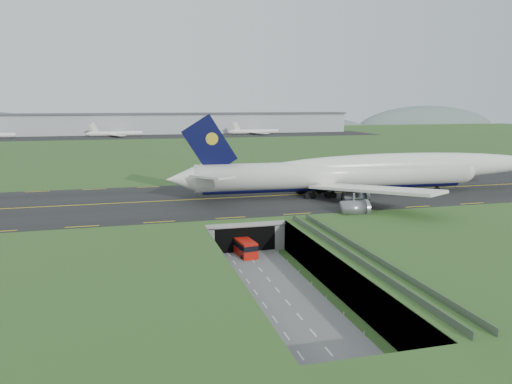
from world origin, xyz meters
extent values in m
plane|color=#305321|center=(0.00, 0.00, 0.00)|extent=(900.00, 900.00, 0.00)
cube|color=gray|center=(0.00, 0.00, 3.00)|extent=(800.00, 800.00, 6.00)
cube|color=slate|center=(0.00, -7.50, 0.10)|extent=(12.00, 75.00, 0.20)
cube|color=black|center=(0.00, 33.00, 6.09)|extent=(800.00, 44.00, 0.18)
cube|color=gray|center=(0.00, 19.00, 5.50)|extent=(16.00, 22.00, 1.00)
cube|color=gray|center=(-7.00, 19.00, 3.00)|extent=(2.00, 22.00, 6.00)
cube|color=gray|center=(7.00, 19.00, 3.00)|extent=(2.00, 22.00, 6.00)
cube|color=black|center=(0.00, 14.00, 2.50)|extent=(12.00, 12.00, 5.00)
cube|color=#A8A8A3|center=(0.00, 7.95, 5.60)|extent=(17.00, 0.50, 0.80)
cube|color=#A8A8A3|center=(11.00, -18.50, 5.80)|extent=(3.00, 53.00, 0.50)
cube|color=gray|center=(9.60, -18.50, 6.55)|extent=(0.06, 53.00, 1.00)
cube|color=gray|center=(12.40, -18.50, 6.55)|extent=(0.06, 53.00, 1.00)
cylinder|color=#A8A8A3|center=(11.00, -40.00, 2.80)|extent=(0.90, 0.90, 5.60)
cylinder|color=#A8A8A3|center=(11.00, -28.00, 2.80)|extent=(0.90, 0.90, 5.60)
cylinder|color=#A8A8A3|center=(11.00, -16.00, 2.80)|extent=(0.90, 0.90, 5.60)
cylinder|color=#A8A8A3|center=(11.00, -4.00, 2.80)|extent=(0.90, 0.90, 5.60)
cylinder|color=white|center=(28.51, 29.95, 11.31)|extent=(69.95, 9.92, 6.56)
sphere|color=white|center=(63.33, 28.27, 11.31)|extent=(6.73, 6.73, 6.43)
cone|color=white|center=(-9.38, 31.78, 11.31)|extent=(7.47, 6.57, 6.23)
ellipsoid|color=white|center=(47.31, 29.04, 12.78)|extent=(77.56, 9.76, 6.89)
ellipsoid|color=black|center=(62.30, 28.31, 12.13)|extent=(4.73, 3.09, 2.30)
cylinder|color=black|center=(28.51, 29.95, 8.75)|extent=(66.28, 5.95, 2.76)
cube|color=white|center=(31.35, 46.23, 10.28)|extent=(22.66, 29.72, 2.76)
cube|color=white|center=(-2.86, 39.16, 12.84)|extent=(9.74, 12.06, 1.05)
cube|color=white|center=(29.77, 13.46, 10.28)|extent=(20.44, 30.60, 2.76)
cube|color=white|center=(-3.60, 23.80, 12.84)|extent=(8.98, 12.18, 1.05)
cube|color=black|center=(-2.72, 31.45, 19.00)|extent=(13.05, 1.24, 14.51)
cylinder|color=gold|center=(-2.21, 31.43, 20.53)|extent=(2.90, 0.86, 2.87)
cylinder|color=slate|center=(29.72, 39.64, 7.10)|extent=(5.49, 3.64, 3.38)
cylinder|color=slate|center=(25.40, 50.62, 7.10)|extent=(5.49, 3.64, 3.38)
cylinder|color=slate|center=(28.78, 20.18, 7.10)|extent=(5.49, 3.64, 3.38)
cylinder|color=slate|center=(23.43, 9.66, 7.10)|extent=(5.49, 3.64, 3.38)
cylinder|color=black|center=(56.36, 28.60, 6.74)|extent=(1.15, 0.57, 1.13)
cube|color=black|center=(23.90, 30.17, 6.90)|extent=(6.49, 7.46, 1.44)
cube|color=red|center=(-0.67, 6.15, 1.70)|extent=(3.66, 7.76, 2.99)
cube|color=black|center=(-0.67, 6.15, 2.29)|extent=(3.73, 7.86, 1.00)
cube|color=black|center=(-0.67, 6.15, 0.45)|extent=(3.40, 7.24, 0.50)
cylinder|color=black|center=(-1.66, 3.53, 0.55)|extent=(0.45, 0.93, 0.90)
cylinder|color=black|center=(-2.25, 8.48, 0.55)|extent=(0.45, 0.93, 0.90)
cylinder|color=black|center=(0.92, 3.83, 0.55)|extent=(0.45, 0.93, 0.90)
cylinder|color=black|center=(0.32, 8.78, 0.55)|extent=(0.45, 0.93, 0.90)
cube|color=#B2B2B2|center=(0.00, 300.00, 13.50)|extent=(300.00, 22.00, 15.00)
cube|color=#4C4C51|center=(0.00, 300.00, 21.00)|extent=(302.00, 24.00, 1.20)
cube|color=black|center=(0.00, 270.00, 6.14)|extent=(320.00, 50.00, 0.08)
cylinder|color=white|center=(-26.85, 275.00, 8.18)|extent=(34.00, 3.20, 3.20)
cylinder|color=white|center=(72.27, 275.00, 8.18)|extent=(34.00, 3.20, 3.20)
ellipsoid|color=slate|center=(120.00, 430.00, -4.00)|extent=(260.00, 91.00, 44.00)
ellipsoid|color=slate|center=(320.00, 430.00, -4.00)|extent=(180.00, 63.00, 60.00)
camera|label=1|loc=(-21.92, -82.60, 28.53)|focal=35.00mm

